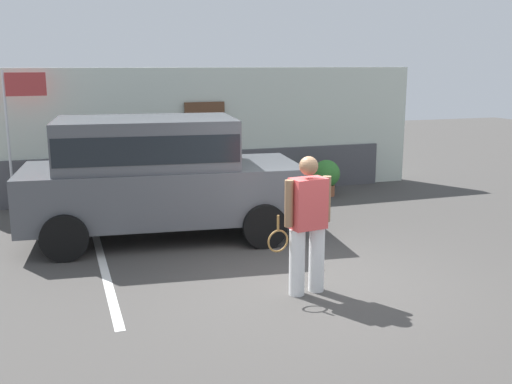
{
  "coord_description": "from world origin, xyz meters",
  "views": [
    {
      "loc": [
        -3.15,
        -7.01,
        2.93
      ],
      "look_at": [
        -0.37,
        1.2,
        1.05
      ],
      "focal_mm": 41.66,
      "sensor_mm": 36.0,
      "label": 1
    }
  ],
  "objects": [
    {
      "name": "parked_suv",
      "position": [
        -1.59,
        2.86,
        1.15
      ],
      "size": [
        4.78,
        2.57,
        2.05
      ],
      "rotation": [
        0.0,
        0.0,
        -0.11
      ],
      "color": "#4C4F54",
      "rests_on": "ground_plane"
    },
    {
      "name": "tennis_player_man",
      "position": [
        -0.19,
        -0.3,
        0.93
      ],
      "size": [
        0.92,
        0.34,
        1.8
      ],
      "rotation": [
        0.0,
        0.0,
        3.29
      ],
      "color": "white",
      "rests_on": "ground_plane"
    },
    {
      "name": "parking_stripe_0",
      "position": [
        -2.62,
        1.5,
        0.0
      ],
      "size": [
        0.12,
        4.4,
        0.01
      ],
      "primitive_type": "cube",
      "color": "silver",
      "rests_on": "ground_plane"
    },
    {
      "name": "house_frontage",
      "position": [
        0.0,
        6.04,
        1.34
      ],
      "size": [
        10.33,
        0.4,
        2.84
      ],
      "color": "silver",
      "rests_on": "ground_plane"
    },
    {
      "name": "flag_pole",
      "position": [
        -3.84,
        5.47,
        1.96
      ],
      "size": [
        0.8,
        0.09,
        2.81
      ],
      "color": "silver",
      "rests_on": "ground_plane"
    },
    {
      "name": "ground_plane",
      "position": [
        0.0,
        0.0,
        0.0
      ],
      "size": [
        40.0,
        40.0,
        0.0
      ],
      "primitive_type": "plane",
      "color": "#423F3D"
    },
    {
      "name": "potted_plant_by_porch",
      "position": [
        2.56,
        4.92,
        0.45
      ],
      "size": [
        0.62,
        0.62,
        0.81
      ],
      "color": "#9E5638",
      "rests_on": "ground_plane"
    }
  ]
}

